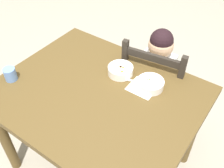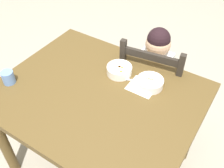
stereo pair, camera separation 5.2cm
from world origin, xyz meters
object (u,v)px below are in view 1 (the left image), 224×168
bowl_of_carrots (121,70)px  dining_table (97,105)px  child_figure (155,71)px  dining_chair (154,90)px  drinking_cup (10,74)px  bowl_of_peas (150,84)px  spoon (128,80)px

bowl_of_carrots → dining_table: bearing=-94.7°
dining_table → child_figure: bearing=76.4°
dining_chair → drinking_cup: bearing=-130.7°
dining_chair → bowl_of_peas: bearing=-71.8°
drinking_cup → dining_chair: bearing=49.3°
child_figure → drinking_cup: 0.97m
child_figure → drinking_cup: child_figure is taller
child_figure → dining_chair: bearing=40.8°
dining_table → drinking_cup: size_ratio=14.56×
dining_table → drinking_cup: (-0.50, -0.21, 0.15)m
bowl_of_carrots → drinking_cup: size_ratio=1.96×
dining_table → bowl_of_peas: (0.23, 0.22, 0.14)m
dining_chair → bowl_of_peas: size_ratio=5.72×
dining_table → bowl_of_carrots: size_ratio=7.43×
bowl_of_carrots → child_figure: bearing=70.1°
dining_chair → drinking_cup: size_ratio=11.31×
child_figure → bowl_of_carrots: size_ratio=6.03×
bowl_of_carrots → drinking_cup: (-0.51, -0.43, 0.01)m
spoon → drinking_cup: size_ratio=1.67×
dining_chair → dining_table: bearing=-104.2°
dining_table → dining_chair: size_ratio=1.29×
bowl_of_peas → spoon: (-0.14, -0.03, -0.02)m
bowl_of_peas → spoon: size_ratio=1.18×
spoon → bowl_of_peas: bearing=10.4°
child_figure → bowl_of_peas: bearing=-70.1°
child_figure → dining_table: bearing=-103.6°
dining_table → dining_chair: dining_chair is taller
dining_chair → child_figure: bearing=-139.2°
bowl_of_peas → drinking_cup: bearing=-149.4°
child_figure → bowl_of_carrots: bearing=-109.9°
bowl_of_carrots → bowl_of_peas: bearing=0.0°
child_figure → bowl_of_peas: size_ratio=5.97×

